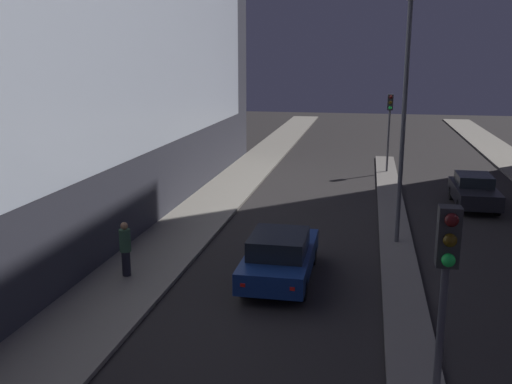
# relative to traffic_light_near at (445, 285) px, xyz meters

# --- Properties ---
(median_strip) EXTENTS (1.19, 33.09, 0.14)m
(median_strip) POSITION_rel_traffic_light_near_xyz_m (0.00, 14.35, -3.37)
(median_strip) COLOR #66605B
(median_strip) RESTS_ON ground
(traffic_light_near) EXTENTS (0.32, 0.42, 4.49)m
(traffic_light_near) POSITION_rel_traffic_light_near_xyz_m (0.00, 0.00, 0.00)
(traffic_light_near) COLOR #4C4C51
(traffic_light_near) RESTS_ON median_strip
(traffic_light_mid) EXTENTS (0.32, 0.42, 4.49)m
(traffic_light_mid) POSITION_rel_traffic_light_near_xyz_m (0.00, 25.63, 0.00)
(traffic_light_mid) COLOR #4C4C51
(traffic_light_mid) RESTS_ON median_strip
(street_lamp) EXTENTS (0.49, 0.49, 8.88)m
(street_lamp) POSITION_rel_traffic_light_near_xyz_m (0.00, 12.23, 2.51)
(street_lamp) COLOR #4C4C51
(street_lamp) RESTS_ON median_strip
(car_left_lane) EXTENTS (1.94, 4.66, 1.55)m
(car_left_lane) POSITION_rel_traffic_light_near_xyz_m (-3.69, 8.14, -2.66)
(car_left_lane) COLOR navy
(car_left_lane) RESTS_ON ground
(car_right_lane) EXTENTS (1.77, 4.19, 1.48)m
(car_right_lane) POSITION_rel_traffic_light_near_xyz_m (3.69, 18.53, -2.68)
(car_right_lane) COLOR black
(car_right_lane) RESTS_ON ground
(pedestrian_on_left_sidewalk) EXTENTS (0.35, 0.35, 1.71)m
(pedestrian_on_left_sidewalk) POSITION_rel_traffic_light_near_xyz_m (-8.35, 7.26, -2.41)
(pedestrian_on_left_sidewalk) COLOR black
(pedestrian_on_left_sidewalk) RESTS_ON sidewalk_left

